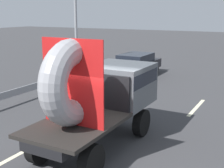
% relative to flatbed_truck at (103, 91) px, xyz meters
% --- Properties ---
extents(ground_plane, '(120.00, 120.00, 0.00)m').
position_rel_flatbed_truck_xyz_m(ground_plane, '(0.06, -0.54, -1.70)').
color(ground_plane, '#38383A').
extents(flatbed_truck, '(2.02, 5.06, 3.44)m').
position_rel_flatbed_truck_xyz_m(flatbed_truck, '(0.00, 0.00, 0.00)').
color(flatbed_truck, black).
rests_on(flatbed_truck, ground_plane).
extents(distant_sedan, '(1.89, 4.40, 1.44)m').
position_rel_flatbed_truck_xyz_m(distant_sedan, '(-3.49, 10.31, -0.93)').
color(distant_sedan, black).
rests_on(distant_sedan, ground_plane).
extents(traffic_light, '(0.42, 0.36, 5.89)m').
position_rel_flatbed_truck_xyz_m(traffic_light, '(-5.87, 6.97, 2.13)').
color(traffic_light, gray).
rests_on(traffic_light, ground_plane).
extents(guardrail, '(0.10, 17.95, 0.71)m').
position_rel_flatbed_truck_xyz_m(guardrail, '(-5.62, 5.80, -1.16)').
color(guardrail, gray).
rests_on(guardrail, ground_plane).
extents(lane_dash_left_far, '(0.16, 2.69, 0.01)m').
position_rel_flatbed_truck_xyz_m(lane_dash_left_far, '(-1.75, 5.70, -1.69)').
color(lane_dash_left_far, beige).
rests_on(lane_dash_left_far, ground_plane).
extents(lane_dash_right_far, '(0.16, 2.70, 0.01)m').
position_rel_flatbed_truck_xyz_m(lane_dash_right_far, '(1.75, 5.15, -1.69)').
color(lane_dash_right_far, beige).
rests_on(lane_dash_right_far, ground_plane).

